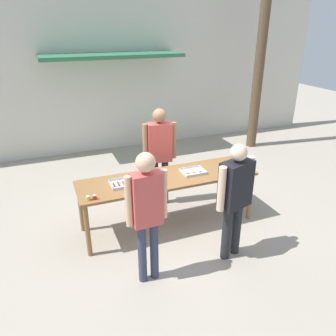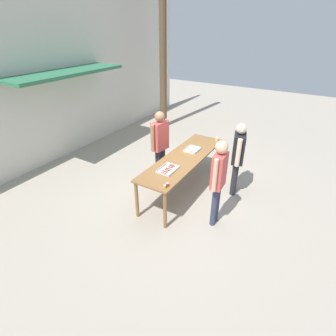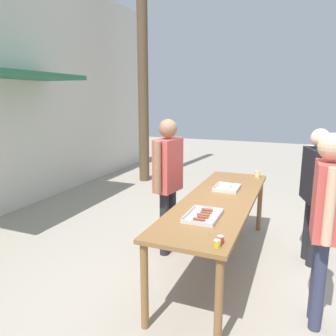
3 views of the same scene
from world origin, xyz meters
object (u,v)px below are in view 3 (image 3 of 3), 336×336
at_px(person_customer_holding_hotdog, 325,213).
at_px(person_customer_with_cup, 316,186).
at_px(person_server_behind_table, 168,175).
at_px(condiment_jar_mustard, 217,244).
at_px(utility_pole, 142,30).
at_px(food_tray_buns, 227,188).
at_px(food_tray_sausages, 203,216).
at_px(condiment_jar_ketchup, 220,240).
at_px(beer_cup, 257,174).

height_order(person_customer_holding_hotdog, person_customer_with_cup, person_customer_holding_hotdog).
height_order(person_server_behind_table, person_customer_with_cup, person_server_behind_table).
bearing_deg(person_customer_with_cup, person_customer_holding_hotdog, -15.02).
xyz_separation_m(condiment_jar_mustard, utility_pole, (4.80, 3.02, 2.65)).
bearing_deg(condiment_jar_mustard, person_customer_with_cup, -22.86).
relative_size(condiment_jar_mustard, person_customer_holding_hotdog, 0.04).
bearing_deg(person_customer_with_cup, food_tray_buns, -100.44).
height_order(food_tray_sausages, utility_pole, utility_pole).
relative_size(person_customer_with_cup, utility_pole, 0.24).
bearing_deg(person_customer_holding_hotdog, food_tray_buns, -138.61).
bearing_deg(utility_pole, food_tray_buns, -138.58).
relative_size(person_server_behind_table, person_customer_with_cup, 1.05).
distance_m(food_tray_buns, person_server_behind_table, 0.79).
distance_m(condiment_jar_mustard, condiment_jar_ketchup, 0.08).
xyz_separation_m(food_tray_buns, condiment_jar_ketchup, (-1.62, -0.30, 0.01)).
relative_size(condiment_jar_mustard, beer_cup, 0.68).
relative_size(condiment_jar_ketchup, person_customer_with_cup, 0.04).
bearing_deg(beer_cup, person_server_behind_table, 139.16).
distance_m(food_tray_sausages, food_tray_buns, 1.11).
xyz_separation_m(person_customer_holding_hotdog, utility_pole, (4.22, 3.82, 2.47)).
distance_m(food_tray_sausages, condiment_jar_ketchup, 0.60).
height_order(food_tray_buns, condiment_jar_mustard, condiment_jar_mustard).
relative_size(condiment_jar_ketchup, person_customer_holding_hotdog, 0.04).
xyz_separation_m(food_tray_buns, utility_pole, (3.09, 2.73, 2.66)).
relative_size(food_tray_buns, condiment_jar_ketchup, 5.82).
height_order(food_tray_sausages, beer_cup, beer_cup).
height_order(beer_cup, person_customer_holding_hotdog, person_customer_holding_hotdog).
distance_m(beer_cup, utility_pole, 4.59).
bearing_deg(condiment_jar_mustard, condiment_jar_ketchup, -3.73).
distance_m(condiment_jar_ketchup, beer_cup, 2.46).
relative_size(food_tray_sausages, condiment_jar_ketchup, 7.12).
xyz_separation_m(person_customer_holding_hotdog, person_customer_with_cup, (1.24, 0.03, -0.08)).
xyz_separation_m(person_server_behind_table, person_customer_holding_hotdog, (-0.83, -1.79, 0.01)).
distance_m(condiment_jar_ketchup, utility_pole, 6.20).
distance_m(person_server_behind_table, utility_pole, 4.67).
distance_m(food_tray_sausages, person_server_behind_table, 1.09).
distance_m(condiment_jar_mustard, person_server_behind_table, 1.73).
bearing_deg(person_customer_holding_hotdog, utility_pole, -140.46).
bearing_deg(person_server_behind_table, person_customer_holding_hotdog, -105.69).
xyz_separation_m(beer_cup, person_server_behind_table, (-1.14, 0.99, 0.15)).
distance_m(condiment_jar_mustard, beer_cup, 2.55).
xyz_separation_m(food_tray_buns, person_customer_with_cup, (0.11, -1.06, 0.11)).
height_order(condiment_jar_mustard, condiment_jar_ketchup, same).
height_order(condiment_jar_mustard, person_customer_with_cup, person_customer_with_cup).
bearing_deg(food_tray_sausages, condiment_jar_mustard, -154.09).
relative_size(beer_cup, person_server_behind_table, 0.05).
bearing_deg(utility_pole, condiment_jar_mustard, -147.81).
relative_size(food_tray_sausages, person_customer_holding_hotdog, 0.26).
xyz_separation_m(condiment_jar_mustard, person_customer_holding_hotdog, (0.58, -0.80, 0.18)).
bearing_deg(food_tray_buns, food_tray_sausages, -179.98).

